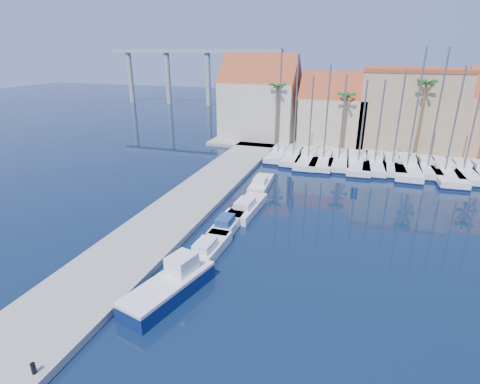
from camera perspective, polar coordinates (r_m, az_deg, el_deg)
name	(u,v)px	position (r m, az deg, el deg)	size (l,w,h in m)	color
ground	(205,345)	(21.34, -5.37, -22.21)	(260.00, 260.00, 0.00)	black
quay_west	(172,216)	(34.80, -10.26, -3.67)	(6.00, 77.00, 0.50)	gray
shore_north	(383,145)	(63.84, 20.92, 6.65)	(54.00, 16.00, 0.50)	gray
bollard	(33,368)	(21.34, -28.95, -22.45)	(0.23, 0.23, 0.57)	black
fishing_boat	(171,285)	(24.43, -10.52, -13.82)	(3.80, 6.99, 2.33)	navy
motorboat_west_0	(208,249)	(28.48, -4.95, -8.69)	(1.97, 5.60, 1.40)	white
motorboat_west_1	(227,224)	(32.20, -2.01, -4.92)	(1.75, 5.40, 1.40)	white
motorboat_west_2	(247,207)	(35.60, 1.04, -2.28)	(2.37, 6.57, 1.40)	white
motorboat_west_3	(261,184)	(41.76, 3.22, 1.28)	(2.18, 5.89, 1.40)	white
sailboat_0	(279,153)	(53.76, 5.93, 5.88)	(2.49, 8.69, 14.68)	white
sailboat_1	(294,156)	(52.72, 8.21, 5.45)	(2.34, 8.80, 13.94)	white
sailboat_2	(309,158)	(52.28, 10.42, 5.10)	(3.18, 10.93, 11.41)	white
sailboat_3	(324,159)	(52.15, 12.64, 4.92)	(2.82, 10.66, 12.78)	white
sailboat_4	(339,160)	(52.24, 14.80, 4.75)	(3.14, 9.94, 11.65)	white
sailboat_5	(358,163)	(51.73, 17.51, 4.29)	(3.34, 10.95, 11.11)	white
sailboat_6	(374,163)	(52.36, 19.80, 4.21)	(3.05, 10.94, 11.07)	white
sailboat_7	(391,164)	(52.34, 22.08, 3.94)	(3.13, 9.71, 12.32)	white
sailboat_8	(406,166)	(52.23, 24.02, 3.61)	(3.34, 11.85, 14.79)	white
sailboat_9	(427,167)	(52.96, 26.56, 3.49)	(2.69, 9.08, 14.78)	white
sailboat_10	(443,171)	(52.27, 28.57, 2.84)	(3.72, 11.83, 12.85)	white
sailboat_11	(462,170)	(53.47, 30.75, 2.86)	(2.72, 9.95, 14.91)	white
building_0	(260,101)	(63.84, 3.08, 13.73)	(12.30, 9.00, 13.50)	beige
building_1	(333,112)	(61.99, 14.05, 11.79)	(10.30, 8.00, 11.00)	tan
building_2	(409,108)	(63.00, 24.39, 11.60)	(14.20, 10.20, 11.50)	tan
palm_0	(278,88)	(57.78, 5.74, 15.44)	(2.60, 2.60, 10.15)	brown
palm_1	(346,97)	(56.55, 15.92, 13.69)	(2.60, 2.60, 9.15)	brown
palm_2	(426,86)	(56.79, 26.51, 14.29)	(2.60, 2.60, 11.15)	brown
viaduct	(190,66)	(106.50, -7.60, 18.51)	(48.00, 2.20, 14.45)	#9E9E99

